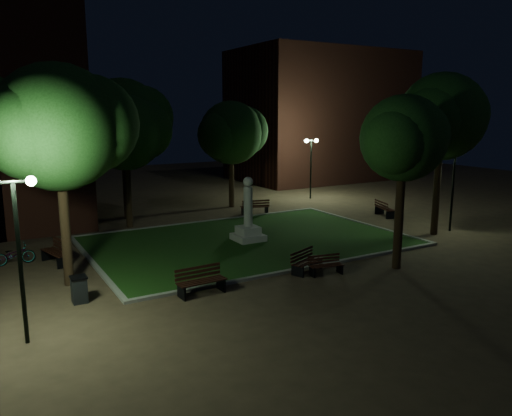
% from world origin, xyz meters
% --- Properties ---
extents(ground, '(80.00, 80.00, 0.00)m').
position_xyz_m(ground, '(0.00, 0.00, 0.00)').
color(ground, '#4A3826').
extents(lawn, '(15.00, 10.00, 0.08)m').
position_xyz_m(lawn, '(0.00, 2.00, 0.04)').
color(lawn, '#1A3D11').
rests_on(lawn, ground).
extents(lawn_kerb, '(15.40, 10.40, 0.12)m').
position_xyz_m(lawn_kerb, '(0.00, 2.00, 0.06)').
color(lawn_kerb, slate).
rests_on(lawn_kerb, ground).
extents(monument, '(1.40, 1.40, 3.20)m').
position_xyz_m(monument, '(0.00, 2.00, 0.96)').
color(monument, '#A9A499').
rests_on(monument, lawn).
extents(building_far, '(16.00, 10.00, 12.00)m').
position_xyz_m(building_far, '(18.00, 20.00, 6.00)').
color(building_far, '#4D2218').
rests_on(building_far, ground).
extents(tree_west, '(5.58, 4.56, 8.15)m').
position_xyz_m(tree_west, '(-8.82, -0.16, 5.86)').
color(tree_west, black).
rests_on(tree_west, ground).
extents(tree_north_wl, '(5.08, 4.15, 7.36)m').
position_xyz_m(tree_north_wl, '(-4.13, 8.19, 5.28)').
color(tree_north_wl, black).
rests_on(tree_north_wl, ground).
extents(tree_north_er, '(5.18, 4.23, 7.14)m').
position_xyz_m(tree_north_er, '(3.64, 10.68, 5.02)').
color(tree_north_er, black).
rests_on(tree_north_er, ground).
extents(tree_east, '(5.47, 4.47, 8.40)m').
position_xyz_m(tree_east, '(9.41, -1.61, 6.16)').
color(tree_east, black).
rests_on(tree_east, ground).
extents(tree_se, '(4.24, 3.46, 7.11)m').
position_xyz_m(tree_se, '(3.35, -4.85, 5.36)').
color(tree_se, black).
rests_on(tree_se, ground).
extents(tree_far_north, '(5.88, 4.80, 8.36)m').
position_xyz_m(tree_far_north, '(-3.59, 10.51, 5.96)').
color(tree_far_north, black).
rests_on(tree_far_north, ground).
extents(lamppost_sw, '(1.18, 0.28, 4.72)m').
position_xyz_m(lamppost_sw, '(-10.83, -4.61, 3.27)').
color(lamppost_sw, black).
rests_on(lamppost_sw, ground).
extents(lamppost_se, '(1.18, 0.28, 4.56)m').
position_xyz_m(lamppost_se, '(10.66, -1.52, 3.18)').
color(lamppost_se, black).
rests_on(lamppost_se, ground).
extents(lamppost_ne, '(1.18, 0.28, 4.45)m').
position_xyz_m(lamppost_ne, '(10.21, 10.73, 3.11)').
color(lamppost_ne, black).
rests_on(lamppost_ne, ground).
extents(bench_near_left, '(1.72, 1.14, 0.89)m').
position_xyz_m(bench_near_left, '(-0.29, -3.35, 0.42)').
color(bench_near_left, black).
rests_on(bench_near_left, ground).
extents(bench_near_right, '(1.47, 0.74, 0.77)m').
position_xyz_m(bench_near_right, '(0.20, -4.01, 0.36)').
color(bench_near_right, black).
rests_on(bench_near_right, ground).
extents(bench_west_near, '(1.81, 0.71, 0.98)m').
position_xyz_m(bench_west_near, '(-5.02, -3.54, 0.46)').
color(bench_west_near, black).
rests_on(bench_west_near, ground).
extents(bench_left_side, '(1.08, 1.93, 1.01)m').
position_xyz_m(bench_left_side, '(-8.85, 2.91, 0.47)').
color(bench_left_side, black).
rests_on(bench_left_side, ground).
extents(bench_right_side, '(1.13, 1.88, 0.97)m').
position_xyz_m(bench_right_side, '(10.32, 3.14, 0.46)').
color(bench_right_side, black).
rests_on(bench_right_side, ground).
extents(bench_far_side, '(1.87, 1.06, 0.97)m').
position_xyz_m(bench_far_side, '(3.62, 7.62, 0.46)').
color(bench_far_side, black).
rests_on(bench_far_side, ground).
extents(trash_bin, '(0.54, 0.54, 0.93)m').
position_xyz_m(trash_bin, '(-8.94, -2.20, 0.47)').
color(trash_bin, black).
rests_on(trash_bin, ground).
extents(bicycle, '(1.66, 0.62, 0.86)m').
position_xyz_m(bicycle, '(-10.48, 3.68, 0.43)').
color(bicycle, black).
rests_on(bicycle, ground).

